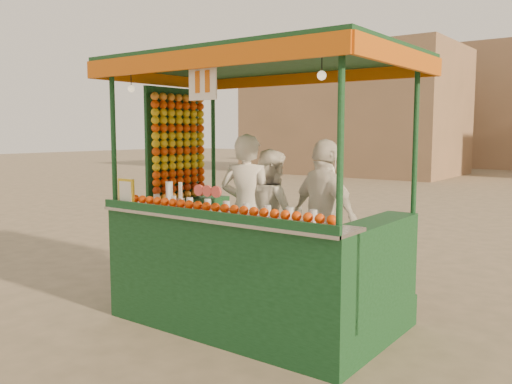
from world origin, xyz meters
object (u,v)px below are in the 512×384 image
Objects in this scene: vendor_left at (247,209)px; vendor_middle at (272,216)px; vendor_right at (324,218)px; juice_cart at (247,239)px.

vendor_left is 0.31m from vendor_middle.
vendor_middle is 0.75m from vendor_right.
vendor_right is at bearing 32.25° from juice_cart.
vendor_middle is at bearing -149.30° from vendor_left.
juice_cart is at bearing 128.45° from vendor_middle.
juice_cart is at bearing 108.41° from vendor_left.
juice_cart is at bearing 53.66° from vendor_right.
vendor_right reaches higher than vendor_middle.
vendor_middle is at bearing 14.78° from vendor_right.
juice_cart is 0.56m from vendor_middle.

